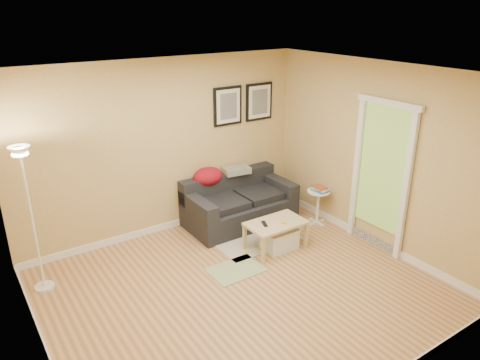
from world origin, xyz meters
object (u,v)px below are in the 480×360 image
(sofa, at_px, (240,201))
(coffee_table, at_px, (276,235))
(side_table, at_px, (318,207))
(storage_bin, at_px, (279,239))
(floor_lamp, at_px, (33,225))
(book_stack, at_px, (320,189))

(sofa, relative_size, coffee_table, 2.05)
(coffee_table, xyz_separation_m, side_table, (1.05, 0.27, 0.07))
(side_table, bearing_deg, storage_bin, -163.50)
(coffee_table, xyz_separation_m, storage_bin, (0.04, -0.03, -0.06))
(coffee_table, relative_size, storage_bin, 1.69)
(coffee_table, bearing_deg, storage_bin, -42.47)
(sofa, xyz_separation_m, floor_lamp, (-3.01, -0.13, 0.49))
(storage_bin, distance_m, side_table, 1.06)
(storage_bin, xyz_separation_m, side_table, (1.01, 0.30, 0.13))
(storage_bin, height_order, book_stack, book_stack)
(sofa, bearing_deg, coffee_table, -92.32)
(coffee_table, bearing_deg, side_table, 12.83)
(coffee_table, distance_m, book_stack, 1.16)
(side_table, relative_size, floor_lamp, 0.30)
(coffee_table, height_order, storage_bin, coffee_table)
(storage_bin, height_order, side_table, side_table)
(sofa, bearing_deg, side_table, -34.65)
(side_table, height_order, floor_lamp, floor_lamp)
(coffee_table, xyz_separation_m, book_stack, (1.07, 0.25, 0.39))
(sofa, xyz_separation_m, storage_bin, (-0.00, -1.00, -0.22))
(sofa, distance_m, coffee_table, 0.98)
(sofa, height_order, side_table, sofa)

